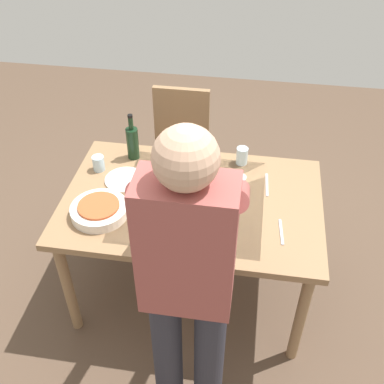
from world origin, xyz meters
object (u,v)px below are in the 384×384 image
object	(u,v)px
water_cup_near_right	(239,184)
water_cup_far_right	(228,227)
serving_bowl_pasta	(99,210)
person_server	(188,280)
dining_table	(192,210)
wine_bottle	(133,142)
chair_near	(180,144)
wine_glass_left	(234,204)
dinner_plate_near	(125,180)
water_cup_near_left	(99,163)
water_cup_far_left	(242,156)
side_bowl_salad	(198,186)

from	to	relation	value
water_cup_near_right	water_cup_far_right	distance (m)	0.35
serving_bowl_pasta	person_server	bearing A→B (deg)	136.61
dining_table	water_cup_far_right	bearing A→B (deg)	131.90
wine_bottle	serving_bowl_pasta	world-z (taller)	wine_bottle
person_server	dining_table	bearing A→B (deg)	-82.39
chair_near	wine_glass_left	xyz separation A→B (m)	(-0.46, 0.97, 0.33)
dinner_plate_near	person_server	bearing A→B (deg)	121.33
wine_bottle	wine_glass_left	world-z (taller)	wine_bottle
chair_near	person_server	bearing A→B (deg)	101.54
water_cup_far_right	person_server	bearing A→B (deg)	75.61
water_cup_near_left	water_cup_far_right	bearing A→B (deg)	152.21
dining_table	chair_near	distance (m)	0.89
dining_table	person_server	distance (m)	0.78
person_server	dinner_plate_near	xyz separation A→B (m)	(0.50, -0.82, -0.20)
person_server	wine_bottle	size ratio (longest dim) A/B	5.71
serving_bowl_pasta	chair_near	bearing A→B (deg)	-102.81
dining_table	water_cup_far_right	xyz separation A→B (m)	(-0.22, 0.24, 0.13)
water_cup_near_left	water_cup_far_left	world-z (taller)	water_cup_far_left
side_bowl_salad	dinner_plate_near	world-z (taller)	side_bowl_salad
wine_bottle	water_cup_near_left	bearing A→B (deg)	42.11
dining_table	serving_bowl_pasta	world-z (taller)	serving_bowl_pasta
water_cup_near_right	serving_bowl_pasta	distance (m)	0.77
chair_near	wine_glass_left	size ratio (longest dim) A/B	6.03
water_cup_near_right	dining_table	bearing A→B (deg)	23.42
dining_table	water_cup_near_left	size ratio (longest dim) A/B	15.35
water_cup_near_left	serving_bowl_pasta	bearing A→B (deg)	107.89
serving_bowl_pasta	side_bowl_salad	distance (m)	0.55
wine_glass_left	water_cup_far_left	size ratio (longest dim) A/B	1.42
chair_near	water_cup_far_left	world-z (taller)	chair_near
wine_glass_left	water_cup_far_right	world-z (taller)	wine_glass_left
wine_glass_left	water_cup_near_right	bearing A→B (deg)	-93.01
dining_table	water_cup_far_right	distance (m)	0.36
water_cup_far_left	dinner_plate_near	xyz separation A→B (m)	(0.65, 0.27, -0.05)
chair_near	side_bowl_salad	xyz separation A→B (m)	(-0.25, 0.77, 0.26)
side_bowl_salad	wine_bottle	bearing A→B (deg)	-30.63
chair_near	water_cup_far_right	distance (m)	1.21
water_cup_near_left	serving_bowl_pasta	distance (m)	0.39
water_cup_near_left	water_cup_near_right	xyz separation A→B (m)	(-0.83, 0.07, 0.00)
water_cup_far_left	dinner_plate_near	bearing A→B (deg)	22.74
wine_glass_left	water_cup_far_left	xyz separation A→B (m)	(-0.01, -0.49, -0.05)
water_cup_near_left	water_cup_near_right	bearing A→B (deg)	175.15
wine_glass_left	wine_bottle	bearing A→B (deg)	-35.03
water_cup_far_left	water_cup_near_left	bearing A→B (deg)	13.29
side_bowl_salad	person_server	bearing A→B (deg)	95.23
chair_near	water_cup_far_left	size ratio (longest dim) A/B	8.56
wine_bottle	water_cup_near_right	distance (m)	0.70
wine_bottle	water_cup_far_left	world-z (taller)	wine_bottle
serving_bowl_pasta	water_cup_near_right	bearing A→B (deg)	-156.70
person_server	water_cup_near_left	distance (m)	1.14
serving_bowl_pasta	water_cup_near_left	bearing A→B (deg)	-72.11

